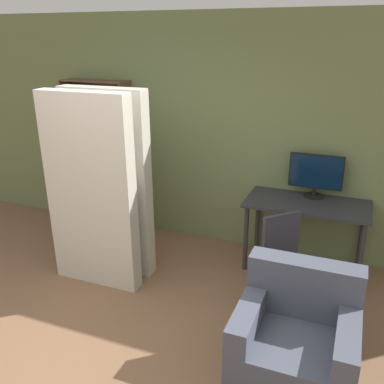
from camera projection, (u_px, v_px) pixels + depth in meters
name	position (u px, v px, depth m)	size (l,w,h in m)	color
ground_plane	(76.00, 375.00, 3.25)	(16.00, 16.00, 0.00)	brown
wall_back	(200.00, 132.00, 5.09)	(8.00, 0.06, 2.70)	#6B7A4C
desk	(307.00, 212.00, 4.54)	(1.28, 0.66, 0.78)	#2D2D33
monitor	(316.00, 174.00, 4.58)	(0.57, 0.21, 0.48)	black
office_chair	(288.00, 273.00, 3.97)	(0.62, 0.62, 0.90)	#4C4C51
bookshelf	(94.00, 156.00, 5.61)	(0.87, 0.28, 1.92)	brown
mattress_near	(91.00, 193.00, 4.17)	(0.94, 0.21, 1.97)	beige
mattress_far	(109.00, 183.00, 4.45)	(0.94, 0.21, 1.97)	beige
armchair	(296.00, 340.00, 3.15)	(0.85, 0.80, 0.85)	#474C5B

